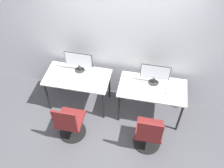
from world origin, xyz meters
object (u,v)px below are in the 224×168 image
office_chair_left (70,124)px  mouse_right (167,92)px  keyboard_left (75,81)px  mouse_left (90,84)px  keyboard_right (152,92)px  monitor_right (155,73)px  office_chair_right (148,134)px  monitor_left (79,61)px

office_chair_left → mouse_right: (1.56, 0.69, 0.40)m
keyboard_left → mouse_left: size_ratio=4.30×
keyboard_right → office_chair_left: bearing=-153.2°
mouse_left → monitor_right: (1.09, 0.26, 0.21)m
mouse_right → office_chair_right: (-0.21, -0.63, -0.40)m
keyboard_right → office_chair_right: (0.04, -0.60, -0.40)m
monitor_left → monitor_right: 1.37m
mouse_right → office_chair_right: size_ratio=0.10×
office_chair_left → mouse_right: office_chair_left is taller
keyboard_left → monitor_left: bearing=90.0°
mouse_left → office_chair_left: size_ratio=0.10×
keyboard_left → office_chair_left: 0.76m
mouse_left → office_chair_right: (1.13, -0.56, -0.40)m
monitor_left → keyboard_right: 1.41m
keyboard_left → mouse_left: bearing=-5.5°
keyboard_left → keyboard_right: (1.37, 0.01, 0.00)m
keyboard_right → office_chair_right: size_ratio=0.44×
keyboard_left → mouse_right: (1.62, 0.04, 0.01)m
office_chair_right → keyboard_left: bearing=157.3°
mouse_left → monitor_right: size_ratio=0.18×
monitor_right → mouse_right: bearing=-38.1°
monitor_left → mouse_right: size_ratio=5.64×
monitor_left → monitor_right: same height
keyboard_left → keyboard_right: bearing=0.5°
monitor_right → mouse_left: bearing=-166.4°
mouse_left → keyboard_right: mouse_left is taller
keyboard_left → office_chair_right: bearing=-22.7°
mouse_left → office_chair_left: bearing=-109.6°
keyboard_right → office_chair_right: bearing=-86.3°
mouse_right → monitor_right: bearing=141.9°
keyboard_left → mouse_left: 0.28m
mouse_left → keyboard_right: (1.09, 0.04, -0.01)m
monitor_right → office_chair_right: 1.03m
keyboard_right → mouse_right: bearing=6.2°
keyboard_left → office_chair_left: size_ratio=0.44×
keyboard_left → keyboard_right: same height
mouse_left → keyboard_right: bearing=2.1°
monitor_right → mouse_right: (0.25, -0.20, -0.21)m
keyboard_left → office_chair_left: office_chair_left is taller
office_chair_left → office_chair_right: bearing=2.6°
keyboard_left → office_chair_right: 1.57m
keyboard_right → mouse_left: bearing=-177.9°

